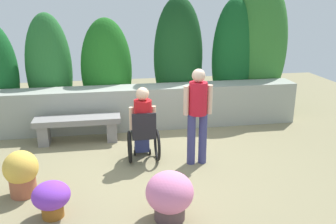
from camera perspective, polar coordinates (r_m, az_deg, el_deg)
The scene contains 9 objects.
ground_plane at distance 6.45m, azimuth -1.22°, elevation -7.62°, with size 13.54×13.54×0.00m, color #847B59.
stone_retaining_wall at distance 7.95m, azimuth -3.18°, elevation 0.82°, with size 6.62×0.60×0.91m, color #989D91.
hedge_backdrop at distance 8.51m, azimuth -0.41°, elevation 8.35°, with size 7.36×1.02×3.24m.
stone_bench at distance 7.33m, azimuth -13.97°, elevation -2.05°, with size 1.66×0.42×0.51m.
person_in_wheelchair at distance 6.26m, azimuth -3.96°, elevation -2.32°, with size 0.53×0.66×1.33m.
person_standing_companion at distance 6.04m, azimuth 4.69°, elevation 0.26°, with size 0.49×0.30×1.65m.
flower_pot_purple_near at distance 5.67m, azimuth -22.04°, elevation -8.75°, with size 0.49×0.49×0.68m.
flower_pot_terracotta_by_wall at distance 5.04m, azimuth -17.83°, elevation -12.69°, with size 0.49×0.49×0.49m.
flower_pot_red_accent at distance 4.75m, azimuth 0.26°, elevation -12.95°, with size 0.62×0.62×0.65m.
Camera 1 is at (-0.86, -5.77, 2.75)m, focal length 38.83 mm.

